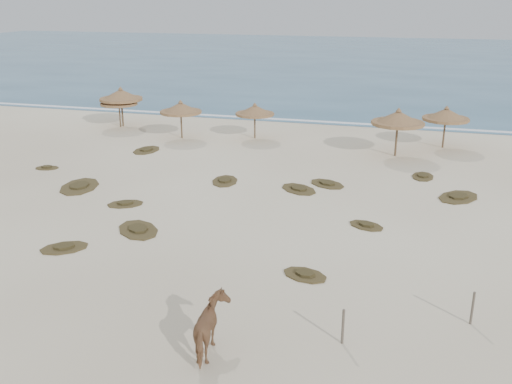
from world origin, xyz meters
TOP-DOWN VIEW (x-y plane):
  - ground at (0.00, 0.00)m, footprint 160.00×160.00m
  - ocean at (0.00, 75.00)m, footprint 200.00×100.00m
  - foam_line at (0.00, 26.00)m, footprint 70.00×0.60m
  - palapa_0 at (-13.67, 19.87)m, footprint 3.51×3.51m
  - palapa_1 at (-13.64, 20.23)m, footprint 3.38×3.38m
  - palapa_2 at (-7.57, 17.78)m, footprint 3.62×3.62m
  - palapa_3 at (-2.40, 19.11)m, footprint 3.71×3.71m
  - palapa_4 at (7.70, 16.96)m, footprint 4.01×4.01m
  - palapa_5 at (10.75, 19.99)m, footprint 4.01×4.01m
  - horse at (3.48, -6.61)m, footprint 1.26×2.14m
  - fence_post_near at (7.10, -5.08)m, footprint 0.11×0.11m
  - fence_post_far at (10.93, -2.91)m, footprint 0.11×0.11m
  - scrub_1 at (-8.64, 5.82)m, footprint 2.62×3.40m
  - scrub_2 at (-4.93, 4.02)m, footprint 2.13×1.88m
  - scrub_3 at (3.00, 8.59)m, footprint 2.69×2.58m
  - scrub_4 at (6.98, 4.39)m, footprint 1.96×1.69m
  - scrub_5 at (11.23, 9.54)m, footprint 2.83×3.10m
  - scrub_6 at (-8.49, 13.79)m, footprint 1.72×2.48m
  - scrub_7 at (4.34, 9.87)m, footprint 2.56×2.34m
  - scrub_8 at (-12.48, 8.42)m, footprint 1.58×1.22m
  - scrub_9 at (-2.80, 1.17)m, footprint 2.93×2.94m
  - scrub_10 at (9.45, 12.70)m, footprint 1.35×1.95m
  - scrub_11 at (-4.89, -1.39)m, footprint 2.34×2.18m
  - scrub_12 at (5.20, -1.09)m, footprint 2.03×1.64m
  - scrub_13 at (-1.29, 8.85)m, footprint 1.77×2.39m

SIDE VIEW (x-z plane):
  - ground at x=0.00m, z-range 0.00..0.00m
  - ocean at x=0.00m, z-range 0.00..0.01m
  - foam_line at x=0.00m, z-range 0.00..0.01m
  - scrub_8 at x=-12.48m, z-range -0.03..0.13m
  - scrub_13 at x=-1.29m, z-range -0.03..0.13m
  - scrub_1 at x=-8.64m, z-range -0.03..0.13m
  - scrub_2 at x=-4.93m, z-range -0.03..0.13m
  - scrub_3 at x=3.00m, z-range -0.03..0.13m
  - scrub_7 at x=4.34m, z-range -0.03..0.13m
  - scrub_12 at x=5.20m, z-range -0.03..0.13m
  - scrub_4 at x=6.98m, z-range -0.03..0.13m
  - scrub_5 at x=11.23m, z-range -0.03..0.13m
  - scrub_6 at x=-8.49m, z-range -0.03..0.13m
  - scrub_9 at x=-2.80m, z-range -0.03..0.13m
  - scrub_10 at x=9.45m, z-range -0.03..0.13m
  - scrub_11 at x=-4.89m, z-range -0.03..0.13m
  - fence_post_far at x=10.93m, z-range 0.00..1.15m
  - fence_post_near at x=7.10m, z-range 0.00..1.15m
  - horse at x=3.48m, z-range 0.00..1.69m
  - palapa_3 at x=-2.40m, z-range 0.72..3.35m
  - palapa_0 at x=-13.67m, z-range 0.74..3.43m
  - palapa_2 at x=-7.57m, z-range 0.77..3.58m
  - palapa_5 at x=10.75m, z-range 0.80..3.72m
  - palapa_1 at x=-13.64m, z-range 0.87..4.02m
  - palapa_4 at x=7.70m, z-range 0.87..4.04m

